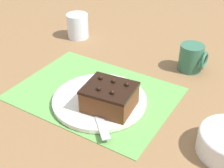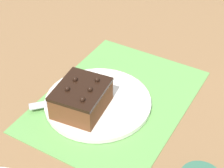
# 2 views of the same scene
# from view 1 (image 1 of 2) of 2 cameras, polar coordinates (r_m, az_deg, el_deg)

# --- Properties ---
(ground_plane) EXTENTS (3.00, 3.00, 0.00)m
(ground_plane) POSITION_cam_1_polar(r_m,az_deg,el_deg) (0.93, -3.20, -1.77)
(ground_plane) COLOR olive
(placemat_woven) EXTENTS (0.46, 0.34, 0.00)m
(placemat_woven) POSITION_cam_1_polar(r_m,az_deg,el_deg) (0.93, -3.21, -1.67)
(placemat_woven) COLOR #609E4C
(placemat_woven) RESTS_ON ground_plane
(cake_plate) EXTENTS (0.27, 0.27, 0.01)m
(cake_plate) POSITION_cam_1_polar(r_m,az_deg,el_deg) (0.88, -2.28, -2.97)
(cake_plate) COLOR white
(cake_plate) RESTS_ON placemat_woven
(chocolate_cake) EXTENTS (0.14, 0.13, 0.07)m
(chocolate_cake) POSITION_cam_1_polar(r_m,az_deg,el_deg) (0.83, -0.45, -2.37)
(chocolate_cake) COLOR brown
(chocolate_cake) RESTS_ON cake_plate
(serving_knife) EXTENTS (0.16, 0.16, 0.01)m
(serving_knife) POSITION_cam_1_polar(r_m,az_deg,el_deg) (0.85, -3.12, -3.64)
(serving_knife) COLOR slate
(serving_knife) RESTS_ON cake_plate
(drinking_glass) EXTENTS (0.08, 0.08, 0.10)m
(drinking_glass) POSITION_cam_1_polar(r_m,az_deg,el_deg) (1.26, -6.31, 10.52)
(drinking_glass) COLOR white
(drinking_glass) RESTS_ON ground_plane
(coffee_mug) EXTENTS (0.09, 0.08, 0.09)m
(coffee_mug) POSITION_cam_1_polar(r_m,az_deg,el_deg) (1.05, 14.37, 4.65)
(coffee_mug) COLOR #33664C
(coffee_mug) RESTS_ON ground_plane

